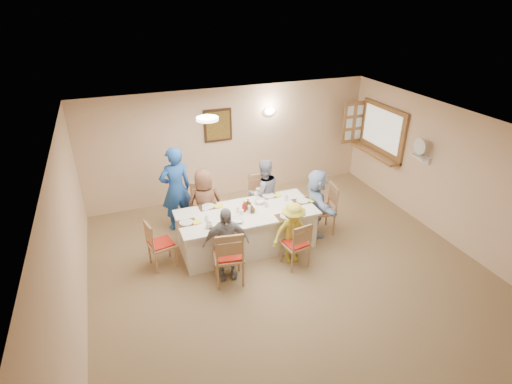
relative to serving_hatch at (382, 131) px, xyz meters
name	(u,v)px	position (x,y,z in m)	size (l,w,h in m)	color
ground	(297,282)	(-3.21, -2.40, -1.50)	(7.00, 7.00, 0.00)	#8A7150
room_walls	(302,202)	(-3.21, -2.40, 0.01)	(7.00, 7.00, 7.00)	beige
wall_picture	(218,125)	(-3.51, 1.06, 0.20)	(0.62, 0.05, 0.72)	#342012
wall_sconce	(270,111)	(-2.31, 1.04, 0.40)	(0.26, 0.09, 0.18)	white
ceiling_light	(207,119)	(-4.21, -0.90, 0.97)	(0.36, 0.36, 0.05)	white
serving_hatch	(382,131)	(0.00, 0.00, 0.00)	(0.06, 1.50, 1.15)	olive
hatch_sill	(375,153)	(-0.12, 0.00, -0.53)	(0.30, 1.50, 0.05)	olive
shutter_door	(354,122)	(-0.26, 0.76, 0.00)	(0.55, 0.04, 1.00)	olive
fan_shelf	(421,156)	(-0.08, -1.35, -0.10)	(0.22, 0.36, 0.03)	white
desk_fan	(421,149)	(-0.11, -1.35, 0.05)	(0.30, 0.30, 0.28)	#A5A5A8
dining_table	(247,230)	(-3.64, -1.14, -1.12)	(2.50, 1.06, 0.76)	white
chair_back_left	(204,210)	(-4.24, -0.34, -1.00)	(0.48, 0.48, 0.99)	tan
chair_back_right	(261,200)	(-3.04, -0.34, -1.01)	(0.47, 0.47, 0.98)	tan
chair_front_left	(228,255)	(-4.24, -1.94, -0.99)	(0.49, 0.49, 1.03)	tan
chair_front_right	(295,243)	(-3.04, -1.94, -1.06)	(0.43, 0.43, 0.89)	tan
chair_left_end	(162,243)	(-5.19, -1.14, -1.05)	(0.44, 0.44, 0.91)	tan
chair_right_end	(322,209)	(-2.09, -1.14, -1.00)	(0.48, 0.48, 1.01)	tan
diner_back_left	(205,204)	(-4.24, -0.46, -0.81)	(0.70, 0.47, 1.39)	brown
diner_back_right	(264,193)	(-3.04, -0.46, -0.79)	(0.70, 0.55, 1.41)	gray
diner_front_left	(226,243)	(-4.24, -1.82, -0.85)	(0.80, 0.43, 1.30)	gray
diner_front_right	(293,233)	(-3.04, -1.82, -0.93)	(0.76, 0.45, 1.15)	yellow
diner_right_end	(316,202)	(-2.22, -1.14, -0.82)	(0.62, 1.30, 1.35)	#AAC6ED
caregiver	(176,189)	(-4.69, 0.01, -0.64)	(0.69, 0.50, 1.73)	blue
placemat_fl	(221,230)	(-4.24, -1.56, -0.74)	(0.36, 0.27, 0.01)	#472B19
plate_fl	(221,229)	(-4.24, -1.56, -0.73)	(0.24, 0.24, 0.02)	white
napkin_fl	(232,229)	(-4.06, -1.61, -0.73)	(0.13, 0.13, 0.01)	#F7FF35
placemat_fr	(287,217)	(-3.04, -1.56, -0.74)	(0.37, 0.28, 0.01)	#472B19
plate_fr	(287,216)	(-3.04, -1.56, -0.73)	(0.24, 0.24, 0.01)	white
napkin_fr	(297,216)	(-2.86, -1.61, -0.73)	(0.13, 0.13, 0.01)	#F7FF35
placemat_bl	(208,207)	(-4.24, -0.72, -0.74)	(0.36, 0.26, 0.01)	#472B19
plate_bl	(208,206)	(-4.24, -0.72, -0.73)	(0.23, 0.23, 0.01)	white
napkin_bl	(218,206)	(-4.06, -0.77, -0.73)	(0.15, 0.15, 0.01)	#F7FF35
placemat_br	(269,196)	(-3.04, -0.72, -0.74)	(0.34, 0.25, 0.01)	#472B19
plate_br	(269,195)	(-3.04, -0.72, -0.73)	(0.25, 0.25, 0.02)	white
napkin_br	(278,195)	(-2.86, -0.77, -0.73)	(0.13, 0.13, 0.01)	#F7FF35
placemat_le	(186,223)	(-4.74, -1.14, -0.74)	(0.34, 0.25, 0.01)	#472B19
plate_le	(186,222)	(-4.74, -1.14, -0.73)	(0.23, 0.23, 0.01)	white
napkin_le	(197,222)	(-4.56, -1.19, -0.73)	(0.14, 0.14, 0.01)	#F7FF35
placemat_re	(303,201)	(-2.52, -1.14, -0.74)	(0.36, 0.27, 0.01)	#472B19
plate_re	(303,201)	(-2.52, -1.14, -0.73)	(0.24, 0.24, 0.01)	white
napkin_re	(312,200)	(-2.34, -1.19, -0.73)	(0.13, 0.13, 0.01)	#F7FF35
teacup_a	(209,225)	(-4.41, -1.43, -0.69)	(0.13, 0.13, 0.09)	white
teacup_b	(256,194)	(-3.27, -0.63, -0.70)	(0.11, 0.11, 0.08)	white
bowl_a	(237,220)	(-3.92, -1.41, -0.71)	(0.30, 0.30, 0.06)	white
bowl_b	(260,201)	(-3.30, -0.92, -0.71)	(0.25, 0.25, 0.06)	white
condiment_ketchup	(244,206)	(-3.68, -1.11, -0.63)	(0.09, 0.09, 0.21)	#AC170E
condiment_brown	(248,204)	(-3.59, -1.05, -0.64)	(0.12, 0.12, 0.20)	#442E12
condiment_malt	(252,209)	(-3.56, -1.20, -0.67)	(0.14, 0.14, 0.14)	#442E12
drinking_glass	(238,209)	(-3.79, -1.09, -0.68)	(0.06, 0.06, 0.09)	silver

